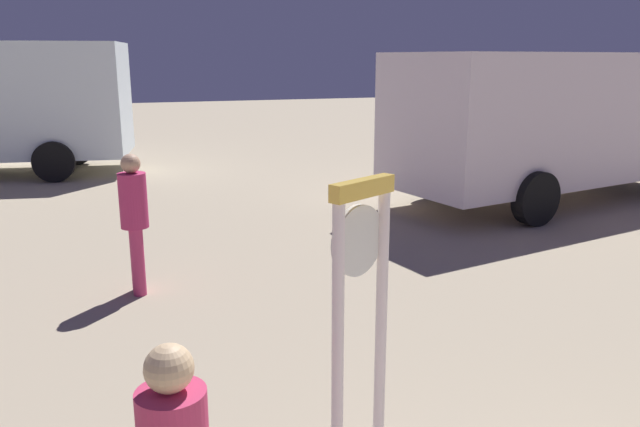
% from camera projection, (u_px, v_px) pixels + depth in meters
% --- Properties ---
extents(standing_clock, '(0.46, 0.29, 2.03)m').
position_uv_depth(standing_clock, '(360.00, 309.00, 3.64)').
color(standing_clock, white).
rests_on(standing_clock, ground_plane).
extents(person_distant, '(0.31, 0.31, 1.64)m').
position_uv_depth(person_distant, '(134.00, 217.00, 7.16)').
color(person_distant, '#CA3767').
rests_on(person_distant, ground_plane).
extents(box_truck_near, '(7.24, 3.73, 2.77)m').
position_uv_depth(box_truck_near, '(550.00, 120.00, 11.79)').
color(box_truck_near, silver).
rests_on(box_truck_near, ground_plane).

